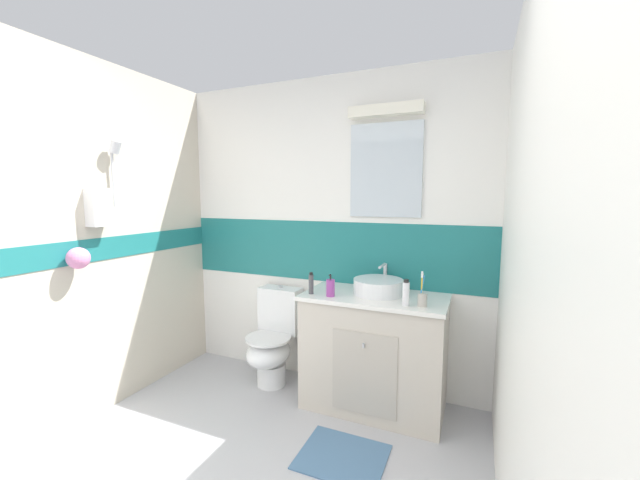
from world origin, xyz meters
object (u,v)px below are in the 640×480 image
toilet (273,340)px  toothpaste_tube_upright (311,284)px  sink_basin (378,286)px  toothbrush_cup (422,298)px  soap_dispenser (330,288)px  deodorant_spray_can (406,293)px

toilet → toothpaste_tube_upright: bearing=-21.8°
toilet → toothpaste_tube_upright: (0.43, -0.17, 0.56)m
sink_basin → toothpaste_tube_upright: 0.49m
toothbrush_cup → soap_dispenser: bearing=-178.9°
sink_basin → soap_dispenser: (-0.30, -0.20, 0.00)m
toilet → deodorant_spray_can: size_ratio=4.61×
toothbrush_cup → soap_dispenser: 0.63m
sink_basin → deodorant_spray_can: size_ratio=2.32×
sink_basin → soap_dispenser: bearing=-146.4°
toilet → deodorant_spray_can: bearing=-9.8°
toothpaste_tube_upright → toothbrush_cup: bearing=0.3°
deodorant_spray_can → toilet: bearing=170.2°
sink_basin → toilet: bearing=-178.7°
sink_basin → soap_dispenser: size_ratio=2.50×
toilet → soap_dispenser: bearing=-17.0°
toothpaste_tube_upright → deodorant_spray_can: deodorant_spray_can is taller
deodorant_spray_can → soap_dispenser: bearing=178.4°
toothpaste_tube_upright → sink_basin: bearing=22.8°
soap_dispenser → toothpaste_tube_upright: soap_dispenser is taller
toothbrush_cup → toilet: bearing=172.2°
sink_basin → toothbrush_cup: bearing=-28.7°
toothpaste_tube_upright → deodorant_spray_can: (0.69, -0.02, 0.01)m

